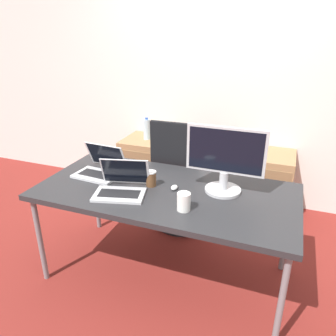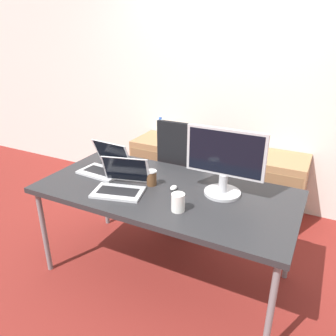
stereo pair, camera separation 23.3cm
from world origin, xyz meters
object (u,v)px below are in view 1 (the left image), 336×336
(coffee_cup_white, at_px, (184,202))
(coffee_cup_brown, at_px, (151,179))
(office_chair, at_px, (181,187))
(mouse, at_px, (174,188))
(laptop_left, at_px, (121,187))
(water_bottle, at_px, (147,129))
(monitor, at_px, (225,160))
(laptop_right, at_px, (100,168))
(cabinet_right, at_px, (265,185))
(cabinet_left, at_px, (148,167))

(coffee_cup_white, distance_m, coffee_cup_brown, 0.41)
(office_chair, bearing_deg, mouse, -75.52)
(coffee_cup_white, bearing_deg, mouse, 121.72)
(office_chair, height_order, laptop_left, office_chair)
(water_bottle, xyz_separation_m, coffee_cup_brown, (0.59, -1.22, 0.02))
(monitor, bearing_deg, laptop_left, -157.19)
(laptop_right, relative_size, coffee_cup_white, 3.05)
(mouse, distance_m, coffee_cup_brown, 0.19)
(laptop_right, bearing_deg, mouse, -4.44)
(monitor, xyz_separation_m, coffee_cup_brown, (-0.51, -0.10, -0.19))
(mouse, bearing_deg, cabinet_right, 65.33)
(laptop_left, bearing_deg, office_chair, 79.96)
(office_chair, relative_size, coffee_cup_brown, 9.69)
(water_bottle, bearing_deg, cabinet_left, -90.00)
(cabinet_left, height_order, coffee_cup_white, coffee_cup_white)
(laptop_left, height_order, coffee_cup_brown, laptop_left)
(cabinet_left, height_order, laptop_left, laptop_left)
(monitor, xyz_separation_m, mouse, (-0.33, -0.10, -0.23))
(monitor, bearing_deg, office_chair, 130.91)
(water_bottle, distance_m, monitor, 1.58)
(office_chair, bearing_deg, water_bottle, 137.88)
(laptop_right, height_order, monitor, monitor)
(water_bottle, bearing_deg, office_chair, -42.12)
(water_bottle, height_order, laptop_right, laptop_right)
(laptop_right, bearing_deg, coffee_cup_white, -20.46)
(cabinet_right, height_order, coffee_cup_white, coffee_cup_white)
(coffee_cup_brown, bearing_deg, laptop_left, -130.05)
(laptop_right, bearing_deg, cabinet_right, 44.15)
(monitor, relative_size, mouse, 7.93)
(laptop_left, height_order, laptop_right, laptop_left)
(laptop_right, relative_size, mouse, 5.29)
(cabinet_right, bearing_deg, laptop_left, -122.51)
(monitor, distance_m, coffee_cup_white, 0.43)
(cabinet_right, relative_size, mouse, 9.88)
(cabinet_left, distance_m, coffee_cup_white, 1.79)
(monitor, bearing_deg, coffee_cup_white, -117.30)
(cabinet_right, distance_m, mouse, 1.41)
(office_chair, xyz_separation_m, laptop_right, (-0.47, -0.64, 0.38))
(office_chair, xyz_separation_m, mouse, (0.18, -0.69, 0.35))
(office_chair, xyz_separation_m, coffee_cup_brown, (-0.00, -0.69, 0.39))
(coffee_cup_white, bearing_deg, cabinet_right, 74.49)
(water_bottle, height_order, coffee_cup_brown, water_bottle)
(laptop_left, bearing_deg, coffee_cup_white, -8.00)
(cabinet_left, bearing_deg, cabinet_right, 0.00)
(mouse, bearing_deg, laptop_left, -151.56)
(laptop_left, bearing_deg, cabinet_left, 107.33)
(laptop_right, height_order, coffee_cup_white, laptop_right)
(office_chair, relative_size, laptop_right, 3.06)
(water_bottle, bearing_deg, coffee_cup_white, -57.92)
(office_chair, xyz_separation_m, laptop_left, (-0.15, -0.87, 0.38))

